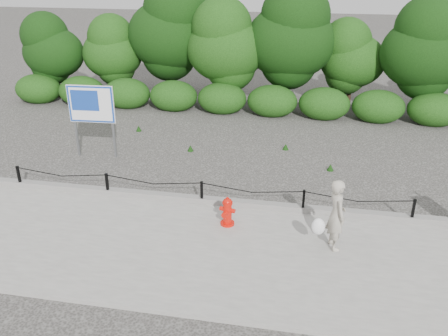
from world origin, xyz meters
TOP-DOWN VIEW (x-y plane):
  - ground at (0.00, 0.00)m, footprint 90.00×90.00m
  - sidewalk at (0.00, -2.00)m, footprint 14.00×4.00m
  - curb at (0.00, 0.05)m, footprint 14.00×0.22m
  - chain_barrier at (0.00, 0.00)m, footprint 10.06×0.06m
  - treeline at (0.27, 8.97)m, footprint 19.92×3.78m
  - fire_hydrant at (0.81, -0.90)m, footprint 0.39×0.41m
  - pedestrian at (3.17, -1.39)m, footprint 0.76×0.66m
  - advertising_sign at (-3.96, 2.50)m, footprint 1.42×0.19m

SIDE VIEW (x-z plane):
  - ground at x=0.00m, z-range 0.00..0.00m
  - sidewalk at x=0.00m, z-range 0.00..0.08m
  - curb at x=0.00m, z-range 0.08..0.22m
  - fire_hydrant at x=0.81m, z-range 0.06..0.76m
  - chain_barrier at x=0.00m, z-range 0.16..0.76m
  - pedestrian at x=3.17m, z-range 0.06..1.63m
  - advertising_sign at x=-3.96m, z-range 0.47..2.74m
  - treeline at x=0.27m, z-range 0.12..5.03m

